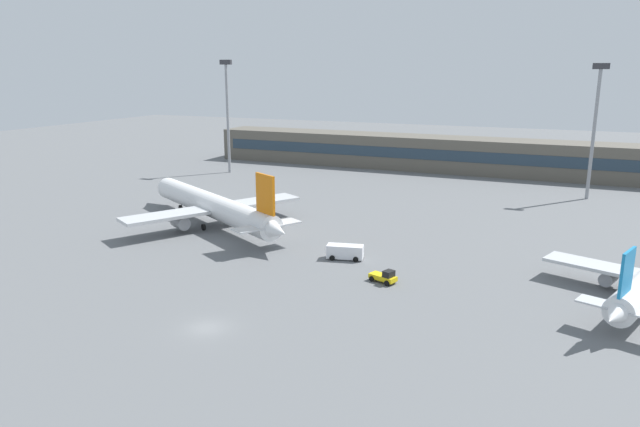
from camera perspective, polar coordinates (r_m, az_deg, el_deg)
name	(u,v)px	position (r m, az deg, el deg)	size (l,w,h in m)	color
ground_plane	(344,233)	(97.59, 2.38, -1.96)	(400.00, 400.00, 0.00)	slate
terminal_building	(437,154)	(161.77, 11.37, 5.75)	(127.57, 12.13, 9.00)	#5B564C
airplane_mid	(211,205)	(103.93, -10.56, 0.80)	(42.32, 30.77, 11.56)	white
baggage_tug_yellow	(384,277)	(75.76, 6.30, -6.13)	(3.89, 2.71, 1.75)	yellow
service_van_white	(345,252)	(84.36, 2.47, -3.73)	(5.51, 3.16, 2.08)	white
floodlight_tower_west	(595,123)	(133.74, 25.21, 8.01)	(3.20, 0.80, 27.83)	gray
floodlight_tower_east	(227,109)	(155.75, -9.01, 10.01)	(3.20, 0.80, 28.98)	gray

